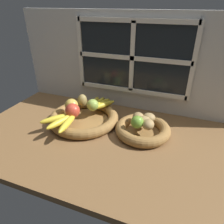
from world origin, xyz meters
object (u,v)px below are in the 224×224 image
object	(u,v)px
fruit_bowl_left	(84,118)
banana_bunch_front	(63,120)
apple_red_front	(73,111)
banana_bunch_back	(99,104)
apple_golden_left	(72,105)
potato_large	(143,121)
potato_oblong	(138,117)
pear_brown	(82,100)
potato_back	(149,118)
lime_near	(137,122)
potato_small	(148,125)
fruit_bowl_right	(143,130)
apple_green_back	(93,105)

from	to	relation	value
fruit_bowl_left	banana_bunch_front	distance (cm)	14.20
apple_red_front	banana_bunch_back	size ratio (longest dim) A/B	0.46
apple_golden_left	fruit_bowl_left	bearing A→B (deg)	-0.36
banana_bunch_back	potato_large	size ratio (longest dim) A/B	2.22
apple_red_front	potato_oblong	distance (cm)	33.77
pear_brown	banana_bunch_front	world-z (taller)	pear_brown
potato_back	lime_near	bearing A→B (deg)	-118.98
potato_oblong	potato_large	distance (cm)	4.08
fruit_bowl_left	lime_near	world-z (taller)	lime_near
potato_back	potato_small	distance (cm)	6.88
banana_bunch_back	fruit_bowl_right	bearing A→B (deg)	-21.31
potato_small	lime_near	world-z (taller)	lime_near
fruit_bowl_right	potato_back	bearing A→B (deg)	65.56
lime_near	banana_bunch_back	bearing A→B (deg)	150.83
potato_back	lime_near	size ratio (longest dim) A/B	1.04
apple_red_front	lime_near	bearing A→B (deg)	3.37
banana_bunch_back	potato_large	xyz separation A→B (cm)	(28.32, -11.05, 0.78)
banana_bunch_front	banana_bunch_back	xyz separation A→B (cm)	(9.18, 23.64, -0.12)
potato_small	potato_large	xyz separation A→B (cm)	(-2.86, 2.86, -0.15)
fruit_bowl_right	apple_red_front	world-z (taller)	apple_red_front
apple_golden_left	apple_red_front	bearing A→B (deg)	-54.82
apple_golden_left	pear_brown	distance (cm)	8.00
potato_oblong	potato_small	distance (cm)	8.12
fruit_bowl_right	apple_green_back	xyz separation A→B (cm)	(-29.62, 5.05, 6.07)
banana_bunch_front	potato_oblong	world-z (taller)	potato_oblong
apple_green_back	potato_large	distance (cm)	30.06
apple_green_back	pear_brown	size ratio (longest dim) A/B	0.90
potato_small	apple_green_back	bearing A→B (deg)	166.30
potato_small	pear_brown	bearing A→B (deg)	165.38
potato_oblong	potato_back	size ratio (longest dim) A/B	1.17
pear_brown	potato_large	world-z (taller)	pear_brown
fruit_bowl_right	apple_red_front	xyz separation A→B (cm)	(-36.00, -5.46, 6.62)
fruit_bowl_right	potato_large	distance (cm)	5.09
potato_small	potato_large	distance (cm)	4.05
fruit_bowl_right	potato_large	xyz separation A→B (cm)	(0.00, -0.00, 5.09)
banana_bunch_front	apple_green_back	bearing A→B (deg)	65.94
fruit_bowl_left	potato_small	distance (cm)	36.04
apple_golden_left	potato_large	bearing A→B (deg)	-0.07
apple_green_back	banana_bunch_back	distance (cm)	6.38
fruit_bowl_left	lime_near	size ratio (longest dim) A/B	6.09
fruit_bowl_right	potato_small	distance (cm)	6.62
fruit_bowl_left	apple_golden_left	bearing A→B (deg)	179.64
potato_large	pear_brown	bearing A→B (deg)	168.46
apple_red_front	potato_large	xyz separation A→B (cm)	(36.00, 5.46, -1.53)
apple_golden_left	banana_bunch_back	xyz separation A→B (cm)	(11.57, 11.00, -2.10)
pear_brown	potato_small	bearing A→B (deg)	-14.62
fruit_bowl_right	potato_small	xyz separation A→B (cm)	(2.86, -2.86, 5.24)
fruit_bowl_right	apple_green_back	world-z (taller)	apple_green_back
apple_golden_left	potato_small	distance (cm)	42.86
potato_back	potato_small	world-z (taller)	potato_small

